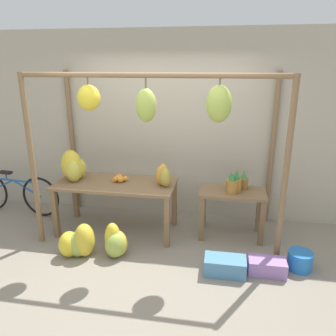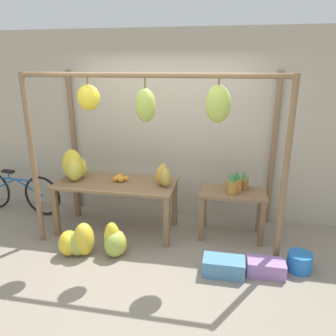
{
  "view_description": "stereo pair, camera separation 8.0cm",
  "coord_description": "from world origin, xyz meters",
  "px_view_note": "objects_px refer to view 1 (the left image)",
  "views": [
    {
      "loc": [
        0.83,
        -3.32,
        2.31
      ],
      "look_at": [
        0.13,
        0.76,
        0.99
      ],
      "focal_mm": 35.0,
      "sensor_mm": 36.0,
      "label": 1
    },
    {
      "loc": [
        0.91,
        -3.31,
        2.31
      ],
      "look_at": [
        0.13,
        0.76,
        0.99
      ],
      "focal_mm": 35.0,
      "sensor_mm": 36.0,
      "label": 2
    }
  ],
  "objects_px": {
    "blue_bucket": "(300,260)",
    "banana_pile_on_table": "(74,167)",
    "banana_pile_ground_right": "(116,243)",
    "parked_bicycle": "(15,193)",
    "pineapple_cluster": "(236,183)",
    "banana_pile_ground_left": "(78,243)",
    "papaya_pile": "(163,176)",
    "orange_pile": "(120,179)",
    "fruit_crate_white": "(225,266)",
    "fruit_crate_purple": "(267,266)"
  },
  "relations": [
    {
      "from": "pineapple_cluster",
      "to": "blue_bucket",
      "type": "relative_size",
      "value": 1.22
    },
    {
      "from": "banana_pile_on_table",
      "to": "orange_pile",
      "type": "relative_size",
      "value": 2.18
    },
    {
      "from": "pineapple_cluster",
      "to": "papaya_pile",
      "type": "xyz_separation_m",
      "value": [
        -0.96,
        -0.14,
        0.09
      ]
    },
    {
      "from": "pineapple_cluster",
      "to": "banana_pile_ground_right",
      "type": "height_order",
      "value": "pineapple_cluster"
    },
    {
      "from": "pineapple_cluster",
      "to": "papaya_pile",
      "type": "height_order",
      "value": "papaya_pile"
    },
    {
      "from": "fruit_crate_white",
      "to": "papaya_pile",
      "type": "distance_m",
      "value": 1.4
    },
    {
      "from": "banana_pile_ground_left",
      "to": "blue_bucket",
      "type": "distance_m",
      "value": 2.7
    },
    {
      "from": "banana_pile_on_table",
      "to": "blue_bucket",
      "type": "relative_size",
      "value": 1.59
    },
    {
      "from": "pineapple_cluster",
      "to": "parked_bicycle",
      "type": "height_order",
      "value": "pineapple_cluster"
    },
    {
      "from": "blue_bucket",
      "to": "parked_bicycle",
      "type": "bearing_deg",
      "value": 168.71
    },
    {
      "from": "banana_pile_ground_right",
      "to": "parked_bicycle",
      "type": "relative_size",
      "value": 0.27
    },
    {
      "from": "orange_pile",
      "to": "banana_pile_ground_left",
      "type": "xyz_separation_m",
      "value": [
        -0.34,
        -0.76,
        -0.61
      ]
    },
    {
      "from": "papaya_pile",
      "to": "banana_pile_ground_left",
      "type": "bearing_deg",
      "value": -143.84
    },
    {
      "from": "pineapple_cluster",
      "to": "banana_pile_ground_right",
      "type": "relative_size",
      "value": 0.79
    },
    {
      "from": "banana_pile_on_table",
      "to": "pineapple_cluster",
      "type": "bearing_deg",
      "value": 3.03
    },
    {
      "from": "fruit_crate_white",
      "to": "parked_bicycle",
      "type": "relative_size",
      "value": 0.29
    },
    {
      "from": "orange_pile",
      "to": "papaya_pile",
      "type": "distance_m",
      "value": 0.64
    },
    {
      "from": "banana_pile_on_table",
      "to": "fruit_crate_white",
      "type": "bearing_deg",
      "value": -20.32
    },
    {
      "from": "pineapple_cluster",
      "to": "banana_pile_ground_left",
      "type": "xyz_separation_m",
      "value": [
        -1.93,
        -0.84,
        -0.61
      ]
    },
    {
      "from": "pineapple_cluster",
      "to": "fruit_crate_purple",
      "type": "xyz_separation_m",
      "value": [
        0.38,
        -0.83,
        -0.7
      ]
    },
    {
      "from": "orange_pile",
      "to": "fruit_crate_white",
      "type": "distance_m",
      "value": 1.84
    },
    {
      "from": "banana_pile_ground_right",
      "to": "banana_pile_ground_left",
      "type": "bearing_deg",
      "value": -170.04
    },
    {
      "from": "orange_pile",
      "to": "fruit_crate_purple",
      "type": "height_order",
      "value": "orange_pile"
    },
    {
      "from": "banana_pile_on_table",
      "to": "blue_bucket",
      "type": "xyz_separation_m",
      "value": [
        3.02,
        -0.55,
        -0.81
      ]
    },
    {
      "from": "banana_pile_on_table",
      "to": "fruit_crate_purple",
      "type": "relative_size",
      "value": 1.06
    },
    {
      "from": "pineapple_cluster",
      "to": "fruit_crate_purple",
      "type": "distance_m",
      "value": 1.15
    },
    {
      "from": "fruit_crate_white",
      "to": "parked_bicycle",
      "type": "xyz_separation_m",
      "value": [
        -3.34,
        1.08,
        0.24
      ]
    },
    {
      "from": "banana_pile_on_table",
      "to": "blue_bucket",
      "type": "height_order",
      "value": "banana_pile_on_table"
    },
    {
      "from": "orange_pile",
      "to": "papaya_pile",
      "type": "bearing_deg",
      "value": -4.5
    },
    {
      "from": "fruit_crate_white",
      "to": "fruit_crate_purple",
      "type": "bearing_deg",
      "value": 9.78
    },
    {
      "from": "fruit_crate_purple",
      "to": "parked_bicycle",
      "type": "bearing_deg",
      "value": 165.31
    },
    {
      "from": "papaya_pile",
      "to": "fruit_crate_purple",
      "type": "relative_size",
      "value": 0.7
    },
    {
      "from": "blue_bucket",
      "to": "papaya_pile",
      "type": "height_order",
      "value": "papaya_pile"
    },
    {
      "from": "banana_pile_ground_left",
      "to": "parked_bicycle",
      "type": "distance_m",
      "value": 1.83
    },
    {
      "from": "parked_bicycle",
      "to": "pineapple_cluster",
      "type": "bearing_deg",
      "value": -2.82
    },
    {
      "from": "blue_bucket",
      "to": "fruit_crate_purple",
      "type": "bearing_deg",
      "value": -157.67
    },
    {
      "from": "pineapple_cluster",
      "to": "banana_pile_ground_left",
      "type": "bearing_deg",
      "value": -156.42
    },
    {
      "from": "banana_pile_ground_right",
      "to": "orange_pile",
      "type": "bearing_deg",
      "value": 101.49
    },
    {
      "from": "blue_bucket",
      "to": "banana_pile_on_table",
      "type": "bearing_deg",
      "value": 169.63
    },
    {
      "from": "banana_pile_ground_left",
      "to": "fruit_crate_white",
      "type": "height_order",
      "value": "banana_pile_ground_left"
    },
    {
      "from": "papaya_pile",
      "to": "orange_pile",
      "type": "bearing_deg",
      "value": 175.5
    },
    {
      "from": "pineapple_cluster",
      "to": "blue_bucket",
      "type": "distance_m",
      "value": 1.22
    },
    {
      "from": "fruit_crate_purple",
      "to": "fruit_crate_white",
      "type": "bearing_deg",
      "value": -170.22
    },
    {
      "from": "papaya_pile",
      "to": "fruit_crate_purple",
      "type": "height_order",
      "value": "papaya_pile"
    },
    {
      "from": "banana_pile_on_table",
      "to": "pineapple_cluster",
      "type": "height_order",
      "value": "banana_pile_on_table"
    },
    {
      "from": "banana_pile_on_table",
      "to": "banana_pile_ground_right",
      "type": "xyz_separation_m",
      "value": [
        0.79,
        -0.64,
        -0.75
      ]
    },
    {
      "from": "fruit_crate_white",
      "to": "banana_pile_ground_left",
      "type": "bearing_deg",
      "value": 177.75
    },
    {
      "from": "fruit_crate_white",
      "to": "papaya_pile",
      "type": "height_order",
      "value": "papaya_pile"
    },
    {
      "from": "fruit_crate_purple",
      "to": "banana_pile_ground_left",
      "type": "bearing_deg",
      "value": -179.74
    },
    {
      "from": "banana_pile_on_table",
      "to": "parked_bicycle",
      "type": "distance_m",
      "value": 1.36
    }
  ]
}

